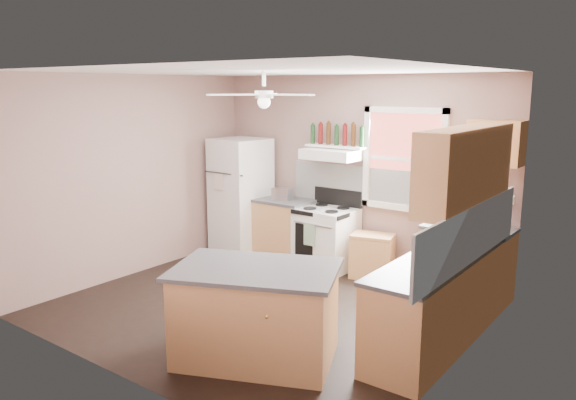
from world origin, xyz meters
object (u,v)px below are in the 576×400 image
Objects in this scene: island at (256,316)px; stove at (326,239)px; cart at (372,258)px; refrigerator at (241,196)px; toaster at (282,194)px.

stove is at bearing 85.97° from island.
cart is at bearing 71.25° from island.
refrigerator is 2.31m from cart.
stove is 1.56× the size of cart.
stove is 2.85m from island.
island is (0.23, -2.71, 0.15)m from cart.
toaster is at bearing -173.61° from stove.
refrigerator is 3.60m from island.
stove is at bearing -2.26° from toaster.
refrigerator is at bearing 109.96° from island.
cart is 0.39× the size of island.
refrigerator is 2.05× the size of stove.
refrigerator is at bearing -172.78° from stove.
stove and island have the same top height.
toaster reaches higher than stove.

